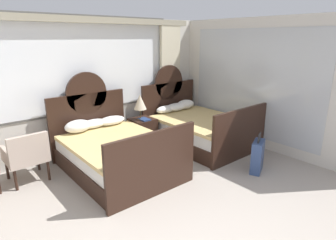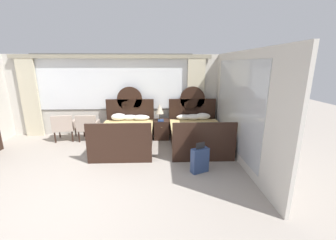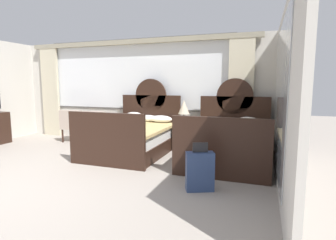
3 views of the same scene
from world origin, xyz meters
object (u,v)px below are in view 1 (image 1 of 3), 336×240
Objects in this scene: bed_near_mirror at (198,128)px; bed_near_window at (115,151)px; nightstand_between_beds at (143,133)px; suitcase_on_floor at (257,156)px; armchair_by_window_left at (27,154)px; table_lamp_on_nightstand at (140,102)px; book_on_nightstand at (144,119)px.

bed_near_window is at bearing 179.96° from bed_near_mirror.
suitcase_on_floor is at bearing -69.81° from nightstand_between_beds.
armchair_by_window_left reaches higher than nightstand_between_beds.
bed_near_mirror reaches higher than suitcase_on_floor.
suitcase_on_floor is (3.19, -2.23, -0.19)m from armchair_by_window_left.
table_lamp_on_nightstand reaches higher than suitcase_on_floor.
nightstand_between_beds is 2.36m from armchair_by_window_left.
armchair_by_window_left is 3.90m from suitcase_on_floor.
bed_near_window is 2.56× the size of armchair_by_window_left.
bed_near_window reaches higher than book_on_nightstand.
bed_near_mirror is 3.45m from armchair_by_window_left.
nightstand_between_beds is at bearing 13.03° from table_lamp_on_nightstand.
table_lamp_on_nightstand reaches higher than nightstand_between_beds.
suitcase_on_floor is (-0.20, -1.66, -0.07)m from bed_near_mirror.
nightstand_between_beds is 2.45m from suitcase_on_floor.
table_lamp_on_nightstand is 0.77× the size of suitcase_on_floor.
armchair_by_window_left is (-2.33, 0.02, -0.16)m from book_on_nightstand.
bed_near_window is 8.43× the size of book_on_nightstand.
bed_near_mirror reaches higher than book_on_nightstand.
book_on_nightstand is (0.04, -0.08, -0.36)m from table_lamp_on_nightstand.
bed_near_mirror is at bearing -29.63° from table_lamp_on_nightstand.
nightstand_between_beds is 0.73× the size of armchair_by_window_left.
bed_near_mirror is at bearing -27.10° from book_on_nightstand.
book_on_nightstand is (-1.07, 0.55, 0.28)m from bed_near_mirror.
armchair_by_window_left is at bearing -178.17° from nightstand_between_beds.
suitcase_on_floor is at bearing -96.99° from bed_near_mirror.
bed_near_mirror reaches higher than armchair_by_window_left.
nightstand_between_beds is at bearing 78.33° from book_on_nightstand.
bed_near_window is at bearing -147.59° from table_lamp_on_nightstand.
bed_near_window is 3.52× the size of nightstand_between_beds.
nightstand_between_beds is at bearing 1.83° from armchair_by_window_left.
table_lamp_on_nightstand is (0.99, 0.63, 0.64)m from bed_near_window.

